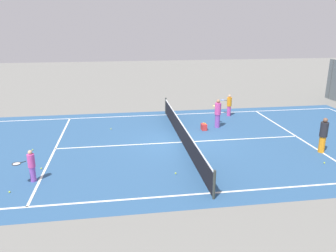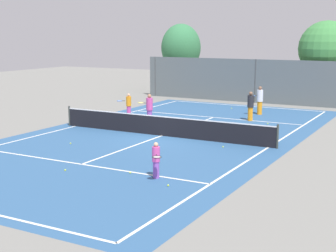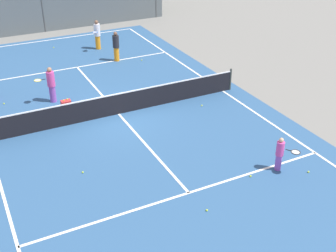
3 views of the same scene
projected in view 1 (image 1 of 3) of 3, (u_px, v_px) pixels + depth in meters
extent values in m
plane|color=slate|center=(182.00, 142.00, 17.25)|extent=(80.00, 80.00, 0.00)
cube|color=#2D5684|center=(182.00, 142.00, 17.25)|extent=(13.00, 25.00, 0.00)
cube|color=white|center=(167.00, 115.00, 22.44)|extent=(0.10, 24.00, 0.01)
cube|color=white|center=(210.00, 193.00, 12.06)|extent=(0.10, 24.00, 0.01)
cube|color=white|center=(55.00, 149.00, 16.33)|extent=(11.00, 0.10, 0.01)
cube|color=white|center=(296.00, 136.00, 18.17)|extent=(11.00, 0.10, 0.01)
cube|color=white|center=(182.00, 142.00, 17.25)|extent=(0.10, 12.80, 0.01)
cylinder|color=#333833|center=(166.00, 106.00, 22.66)|extent=(0.10, 0.10, 1.10)
cylinder|color=#333833|center=(214.00, 185.00, 11.52)|extent=(0.10, 0.10, 1.10)
cube|color=black|center=(182.00, 134.00, 17.11)|extent=(11.80, 0.03, 0.95)
cube|color=white|center=(182.00, 124.00, 16.96)|extent=(11.80, 0.04, 0.05)
cylinder|color=#3F4447|center=(331.00, 79.00, 26.81)|extent=(0.12, 0.12, 3.20)
cylinder|color=#D14799|center=(229.00, 111.00, 22.13)|extent=(0.25, 0.25, 0.68)
cylinder|color=orange|center=(229.00, 102.00, 21.94)|extent=(0.31, 0.31, 0.59)
sphere|color=tan|center=(230.00, 96.00, 21.83)|extent=(0.18, 0.18, 0.18)
cylinder|color=black|center=(226.00, 101.00, 22.15)|extent=(0.18, 0.14, 0.03)
torus|color=blue|center=(223.00, 100.00, 22.32)|extent=(0.46, 0.46, 0.03)
cylinder|color=silver|center=(223.00, 100.00, 22.32)|extent=(0.38, 0.38, 0.00)
cylinder|color=orange|center=(322.00, 144.00, 15.82)|extent=(0.29, 0.29, 0.80)
cylinder|color=#232328|center=(324.00, 129.00, 15.59)|extent=(0.37, 0.37, 0.70)
sphere|color=brown|center=(325.00, 120.00, 15.46)|extent=(0.22, 0.22, 0.22)
cylinder|color=purple|center=(33.00, 174.00, 12.91)|extent=(0.22, 0.22, 0.61)
cylinder|color=#D14799|center=(31.00, 161.00, 12.74)|extent=(0.28, 0.28, 0.53)
sphere|color=tan|center=(30.00, 152.00, 12.63)|extent=(0.16, 0.16, 0.16)
cylinder|color=black|center=(23.00, 162.00, 12.55)|extent=(0.13, 0.18, 0.03)
torus|color=black|center=(17.00, 164.00, 12.39)|extent=(0.46, 0.46, 0.03)
cylinder|color=silver|center=(17.00, 164.00, 12.39)|extent=(0.38, 0.38, 0.00)
cylinder|color=purple|center=(217.00, 121.00, 19.64)|extent=(0.29, 0.29, 0.80)
cylinder|color=#D14799|center=(218.00, 109.00, 19.42)|extent=(0.36, 0.36, 0.70)
sphere|color=#A37556|center=(218.00, 101.00, 19.28)|extent=(0.22, 0.22, 0.22)
cylinder|color=black|center=(216.00, 107.00, 19.72)|extent=(0.20, 0.04, 0.03)
torus|color=yellow|center=(215.00, 106.00, 19.96)|extent=(0.34, 0.34, 0.03)
cylinder|color=silver|center=(215.00, 106.00, 19.96)|extent=(0.28, 0.28, 0.00)
cube|color=red|center=(204.00, 127.00, 19.23)|extent=(0.44, 0.29, 0.36)
sphere|color=#CCE533|center=(204.00, 123.00, 19.25)|extent=(0.07, 0.07, 0.07)
sphere|color=#CCE533|center=(205.00, 124.00, 19.09)|extent=(0.07, 0.07, 0.07)
sphere|color=#CCE533|center=(9.00, 192.00, 12.09)|extent=(0.07, 0.07, 0.07)
sphere|color=#CCE533|center=(111.00, 129.00, 19.34)|extent=(0.07, 0.07, 0.07)
sphere|color=#CCE533|center=(219.00, 117.00, 21.87)|extent=(0.07, 0.07, 0.07)
sphere|color=#CCE533|center=(41.00, 168.00, 14.06)|extent=(0.07, 0.07, 0.07)
sphere|color=#CCE533|center=(324.00, 163.00, 14.62)|extent=(0.07, 0.07, 0.07)
sphere|color=#CCE533|center=(176.00, 173.00, 13.60)|extent=(0.07, 0.07, 0.07)
sphere|color=#CCE533|center=(33.00, 150.00, 16.12)|extent=(0.07, 0.07, 0.07)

